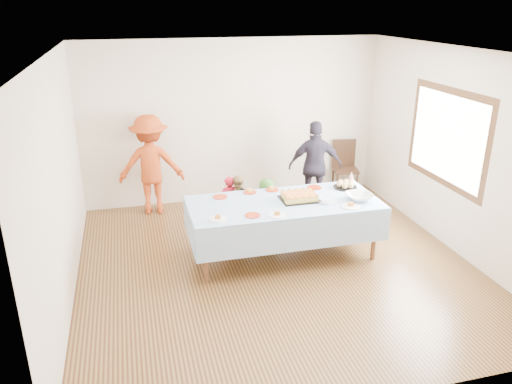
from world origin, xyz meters
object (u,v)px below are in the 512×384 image
at_px(adult_left, 151,165).
at_px(birthday_cake, 299,197).
at_px(dining_chair, 345,164).
at_px(party_table, 284,206).

bearing_deg(adult_left, birthday_cake, 138.00).
bearing_deg(birthday_cake, adult_left, 132.87).
bearing_deg(dining_chair, party_table, -120.05).
bearing_deg(dining_chair, birthday_cake, -116.69).
height_order(party_table, dining_chair, dining_chair).
bearing_deg(party_table, birthday_cake, 5.54).
relative_size(dining_chair, adult_left, 0.59).
xyz_separation_m(birthday_cake, dining_chair, (1.57, 2.03, -0.30)).
relative_size(birthday_cake, dining_chair, 0.53).
distance_m(birthday_cake, dining_chair, 2.58).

